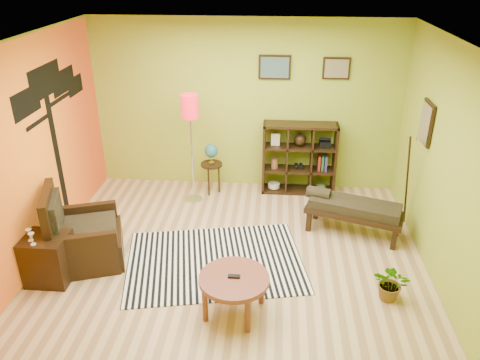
# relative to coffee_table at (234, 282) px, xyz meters

# --- Properties ---
(ground) EXTENTS (5.00, 5.00, 0.00)m
(ground) POSITION_rel_coffee_table_xyz_m (-0.11, 1.02, -0.41)
(ground) COLOR tan
(ground) RESTS_ON ground
(room_shell) EXTENTS (5.04, 4.54, 2.82)m
(room_shell) POSITION_rel_coffee_table_xyz_m (-0.20, 1.03, 1.39)
(room_shell) COLOR #96A72C
(room_shell) RESTS_ON ground
(zebra_rug) EXTENTS (2.54, 2.03, 0.01)m
(zebra_rug) POSITION_rel_coffee_table_xyz_m (-0.34, 0.92, -0.41)
(zebra_rug) COLOR white
(zebra_rug) RESTS_ON ground
(coffee_table) EXTENTS (0.78, 0.78, 0.50)m
(coffee_table) POSITION_rel_coffee_table_xyz_m (0.00, 0.00, 0.00)
(coffee_table) COLOR brown
(coffee_table) RESTS_ON ground
(armchair) EXTENTS (1.09, 1.08, 1.05)m
(armchair) POSITION_rel_coffee_table_xyz_m (-2.05, 0.82, -0.09)
(armchair) COLOR black
(armchair) RESTS_ON ground
(side_cabinet) EXTENTS (0.52, 0.47, 0.93)m
(side_cabinet) POSITION_rel_coffee_table_xyz_m (-2.31, 0.40, -0.10)
(side_cabinet) COLOR black
(side_cabinet) RESTS_ON ground
(floor_lamp) EXTENTS (0.27, 0.27, 1.77)m
(floor_lamp) POSITION_rel_coffee_table_xyz_m (-0.90, 2.58, 1.02)
(floor_lamp) COLOR silver
(floor_lamp) RESTS_ON ground
(globe_table) EXTENTS (0.36, 0.36, 0.87)m
(globe_table) POSITION_rel_coffee_table_xyz_m (-0.64, 2.88, 0.25)
(globe_table) COLOR black
(globe_table) RESTS_ON ground
(cube_shelf) EXTENTS (1.20, 0.35, 1.20)m
(cube_shelf) POSITION_rel_coffee_table_xyz_m (0.81, 3.05, 0.19)
(cube_shelf) COLOR black
(cube_shelf) RESTS_ON ground
(bench) EXTENTS (1.43, 0.89, 0.62)m
(bench) POSITION_rel_coffee_table_xyz_m (1.51, 1.79, -0.01)
(bench) COLOR black
(bench) RESTS_ON ground
(potted_plant) EXTENTS (0.54, 0.56, 0.35)m
(potted_plant) POSITION_rel_coffee_table_xyz_m (1.79, 0.36, -0.24)
(potted_plant) COLOR #26661E
(potted_plant) RESTS_ON ground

